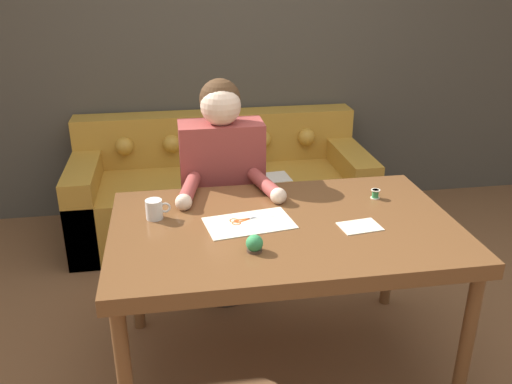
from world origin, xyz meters
The scene contains 11 objects.
ground_plane centered at (0.00, 0.00, 0.00)m, with size 16.00×16.00×0.00m, color brown.
wall_back centered at (0.00, 1.96, 1.30)m, with size 8.00×0.06×2.60m.
dining_table centered at (-0.02, -0.03, 0.71)m, with size 1.53×0.96×0.78m.
couch centered at (-0.15, 1.52, 0.29)m, with size 2.08×0.89×0.81m.
person centered at (-0.23, 0.61, 0.67)m, with size 0.53×0.60×1.30m.
pattern_paper_main centered at (-0.17, 0.00, 0.78)m, with size 0.41×0.29×0.00m.
pattern_paper_offcut centered at (0.30, -0.11, 0.78)m, with size 0.19×0.15×0.00m.
scissors centered at (-0.19, 0.03, 0.78)m, with size 0.21×0.11×0.01m.
mug centered at (-0.59, 0.12, 0.82)m, with size 0.11×0.08×0.09m.
thread_spool centered at (0.48, 0.18, 0.80)m, with size 0.04×0.04×0.05m.
pin_cushion centered at (-0.19, -0.25, 0.81)m, with size 0.07×0.07×0.07m.
Camera 1 is at (-0.49, -2.13, 1.85)m, focal length 38.00 mm.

